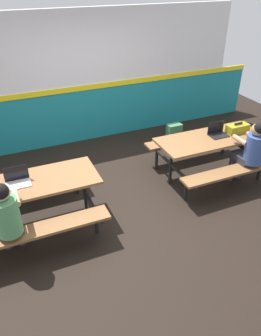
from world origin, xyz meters
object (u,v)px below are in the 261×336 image
at_px(student_further, 250,149).
at_px(toolbox_grey, 238,128).
at_px(picnic_table_left, 31,192).
at_px(picnic_table_right, 209,146).
at_px(student_nearer, 7,216).
at_px(laptop_silver, 18,180).
at_px(laptop_dark, 218,133).
at_px(backpack_dark, 174,134).

relative_size(student_further, toolbox_grey, 3.02).
distance_m(picnic_table_left, toolbox_grey, 3.60).
relative_size(picnic_table_right, student_nearer, 1.54).
xyz_separation_m(picnic_table_right, laptop_silver, (-3.18, -0.10, 0.21)).
bearing_deg(laptop_dark, backpack_dark, 93.79).
bearing_deg(laptop_silver, student_nearer, -109.71).
distance_m(student_nearer, student_further, 3.77).
distance_m(picnic_table_right, student_further, 0.69).
relative_size(picnic_table_right, laptop_silver, 5.78).
distance_m(picnic_table_left, laptop_dark, 3.21).
bearing_deg(picnic_table_left, picnic_table_right, 2.54).
xyz_separation_m(picnic_table_right, student_nearer, (-3.39, -0.69, 0.13)).
xyz_separation_m(picnic_table_left, laptop_silver, (-0.14, 0.04, 0.21)).
bearing_deg(laptop_silver, toolbox_grey, 1.40).
relative_size(picnic_table_right, student_further, 1.54).
xyz_separation_m(picnic_table_left, picnic_table_right, (3.04, 0.13, 0.00)).
xyz_separation_m(picnic_table_right, toolbox_grey, (0.55, -0.01, 0.24)).
height_order(toolbox_grey, backpack_dark, toolbox_grey).
bearing_deg(picnic_table_right, laptop_dark, 12.57).
height_order(picnic_table_left, laptop_silver, laptop_silver).
height_order(picnic_table_left, backpack_dark, picnic_table_left).
bearing_deg(backpack_dark, laptop_silver, -156.79).
height_order(student_nearer, backpack_dark, student_nearer).
height_order(student_nearer, laptop_dark, student_nearer).
bearing_deg(picnic_table_right, picnic_table_left, -177.46).
relative_size(student_nearer, laptop_silver, 3.75).
bearing_deg(picnic_table_left, backpack_dark, 24.71).
relative_size(picnic_table_right, laptop_dark, 5.78).
distance_m(student_further, backpack_dark, 1.95).
relative_size(laptop_silver, toolbox_grey, 0.81).
xyz_separation_m(student_nearer, student_further, (3.76, 0.13, 0.00)).
distance_m(picnic_table_left, student_further, 3.44).
xyz_separation_m(picnic_table_left, backpack_dark, (3.12, 1.44, -0.36)).
relative_size(laptop_dark, toolbox_grey, 0.81).
relative_size(picnic_table_right, toolbox_grey, 4.65).
bearing_deg(toolbox_grey, picnic_table_right, 179.46).
height_order(student_further, laptop_silver, student_further).
height_order(picnic_table_right, backpack_dark, picnic_table_right).
xyz_separation_m(picnic_table_left, toolbox_grey, (3.59, 0.13, 0.24)).
bearing_deg(student_nearer, laptop_dark, 11.52).
height_order(student_nearer, laptop_silver, student_nearer).
bearing_deg(laptop_dark, picnic_table_right, -167.43).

